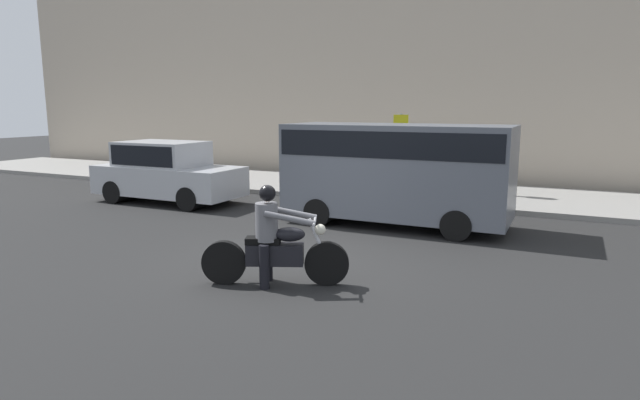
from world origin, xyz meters
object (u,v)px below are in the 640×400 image
Objects in this scene: pedestrian_bystander at (508,160)px; parked_sedan_silver at (166,172)px; parked_van_slate_gray at (397,167)px; street_sign_post at (400,145)px; motorcycle_with_rider_gray at (274,244)px.

parked_sedan_silver is at bearing -152.47° from pedestrian_bystander.
street_sign_post is at bearing 105.74° from parked_van_slate_gray.
street_sign_post is (-0.98, 3.49, 0.24)m from parked_van_slate_gray.
street_sign_post is (-0.58, 8.26, 0.94)m from motorcycle_with_rider_gray.
parked_sedan_silver is 9.75m from pedestrian_bystander.
parked_van_slate_gray is at bearing -74.26° from street_sign_post.
street_sign_post reaches higher than parked_sedan_silver.
pedestrian_bystander reaches higher than motorcycle_with_rider_gray.
pedestrian_bystander is at bearing 20.20° from street_sign_post.
parked_van_slate_gray is 6.77m from parked_sedan_silver.
street_sign_post is 3.09m from pedestrian_bystander.
pedestrian_bystander is at bearing 27.53° from parked_sedan_silver.
motorcycle_with_rider_gray is at bearing -94.89° from parked_van_slate_gray.
parked_sedan_silver reaches higher than motorcycle_with_rider_gray.
motorcycle_with_rider_gray is 7.97m from parked_sedan_silver.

